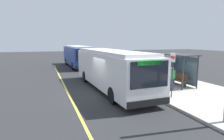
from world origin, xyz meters
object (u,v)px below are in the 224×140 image
Objects in this scene: transit_bus_second at (77,55)px; waiting_bench at (179,79)px; pedestrian_commuter at (172,77)px; route_sign_post at (172,69)px; transit_bus_main at (111,68)px.

transit_bus_second is 6.33× the size of waiting_bench.
transit_bus_second is at bearing -160.76° from waiting_bench.
pedestrian_commuter reaches higher than waiting_bench.
route_sign_post is (17.95, 2.73, 0.34)m from transit_bus_second.
transit_bus_second is at bearing -179.69° from transit_bus_main.
waiting_bench is at bearing 19.24° from transit_bus_second.
waiting_bench is (1.23, 5.28, -0.98)m from transit_bus_main.
waiting_bench is (15.34, 5.35, -0.98)m from transit_bus_second.
waiting_bench is at bearing 127.22° from pedestrian_commuter.
transit_bus_main reaches higher than waiting_bench.
transit_bus_main is 4.46m from pedestrian_commuter.
route_sign_post is at bearing -45.13° from waiting_bench.
transit_bus_main is at bearing -123.28° from pedestrian_commuter.
transit_bus_second is (-14.10, -0.08, -0.00)m from transit_bus_main.
transit_bus_main reaches higher than pedestrian_commuter.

